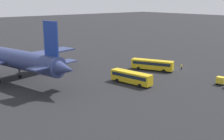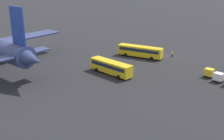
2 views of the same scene
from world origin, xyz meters
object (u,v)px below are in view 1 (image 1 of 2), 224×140
Objects in this scene: shuttle_bus_far at (131,77)px; airplane at (4,57)px; shuttle_bus_near at (152,64)px; worker_person at (182,67)px; cargo_cart_yellow at (221,80)px.

airplane is at bearing 33.17° from shuttle_bus_far.
shuttle_bus_far is at bearing 86.83° from shuttle_bus_near.
cargo_cart_yellow is (-15.97, 5.62, 0.32)m from worker_person.
worker_person is at bearing -130.88° from airplane.
shuttle_bus_near reaches higher than shuttle_bus_far.
airplane is at bearing 61.80° from worker_person.
shuttle_bus_far reaches higher than cargo_cart_yellow.
airplane is 29.62× the size of worker_person.
shuttle_bus_near is at bearing -76.86° from shuttle_bus_far.
shuttle_bus_far is at bearing 91.95° from worker_person.
cargo_cart_yellow is at bearing -148.15° from airplane.
worker_person is (0.76, -22.33, -1.02)m from shuttle_bus_far.
airplane is at bearing 37.85° from shuttle_bus_near.
shuttle_bus_near is 9.26m from worker_person.
cargo_cart_yellow reaches higher than worker_person.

